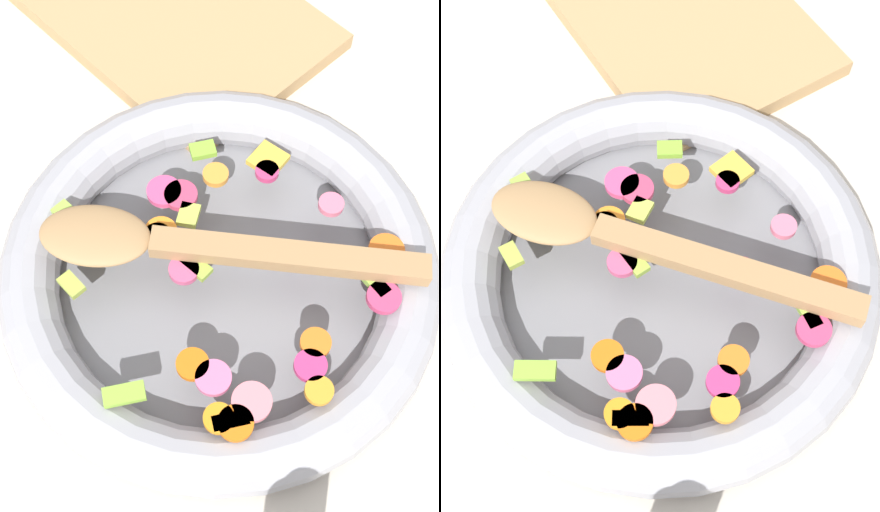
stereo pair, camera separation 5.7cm
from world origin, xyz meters
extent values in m
plane|color=beige|center=(0.00, 0.00, 0.00)|extent=(4.00, 4.00, 0.00)
cylinder|color=slate|center=(0.00, 0.00, 0.01)|extent=(0.32, 0.32, 0.01)
torus|color=#9E9EA5|center=(0.00, 0.00, 0.03)|extent=(0.37, 0.37, 0.05)
cylinder|color=orange|center=(0.13, -0.03, 0.05)|extent=(0.03, 0.03, 0.01)
cylinder|color=orange|center=(0.09, -0.09, 0.05)|extent=(0.03, 0.03, 0.01)
cylinder|color=orange|center=(0.11, -0.09, 0.05)|extent=(0.04, 0.04, 0.01)
cylinder|color=orange|center=(-0.05, -0.02, 0.05)|extent=(0.03, 0.03, 0.01)
cylinder|color=orange|center=(0.09, 0.10, 0.05)|extent=(0.04, 0.04, 0.01)
cylinder|color=orange|center=(-0.05, -0.02, 0.05)|extent=(0.03, 0.03, 0.01)
cylinder|color=orange|center=(0.10, 0.00, 0.05)|extent=(0.03, 0.03, 0.01)
cylinder|color=orange|center=(0.05, -0.08, 0.05)|extent=(0.03, 0.03, 0.01)
cylinder|color=orange|center=(-0.06, 0.05, 0.05)|extent=(0.03, 0.03, 0.01)
cube|color=#94B840|center=(-0.01, -0.02, 0.05)|extent=(0.03, 0.02, 0.01)
cube|color=#A8C646|center=(0.10, -0.09, 0.05)|extent=(0.02, 0.03, 0.01)
cube|color=#88BB39|center=(0.03, -0.13, 0.05)|extent=(0.03, 0.03, 0.01)
cube|color=#96BE44|center=(-0.12, -0.06, 0.05)|extent=(0.02, 0.02, 0.01)
cube|color=#B6C94A|center=(-0.04, 0.01, 0.05)|extent=(0.02, 0.03, 0.01)
cube|color=#A6BA44|center=(-0.06, -0.10, 0.05)|extent=(0.02, 0.01, 0.01)
cube|color=#8CB743|center=(0.10, 0.07, 0.05)|extent=(0.03, 0.01, 0.01)
cube|color=#96C93B|center=(-0.07, -0.06, 0.05)|extent=(0.03, 0.03, 0.01)
cube|color=#85C036|center=(-0.08, 0.06, 0.05)|extent=(0.02, 0.03, 0.01)
cylinder|color=#DE487D|center=(-0.07, 0.01, 0.05)|extent=(0.04, 0.04, 0.01)
cylinder|color=#CB3A67|center=(0.12, 0.07, 0.05)|extent=(0.04, 0.04, 0.01)
cylinder|color=#CE376B|center=(-0.03, 0.08, 0.05)|extent=(0.02, 0.02, 0.01)
cylinder|color=#E56C88|center=(0.03, 0.10, 0.05)|extent=(0.03, 0.03, 0.01)
cylinder|color=#DB6895|center=(0.07, -0.07, 0.05)|extent=(0.03, 0.03, 0.01)
cylinder|color=#D43163|center=(0.05, 0.05, 0.05)|extent=(0.03, 0.03, 0.01)
cylinder|color=#E17983|center=(0.10, -0.07, 0.05)|extent=(0.03, 0.03, 0.01)
cylinder|color=#CF4D78|center=(-0.01, -0.03, 0.05)|extent=(0.03, 0.03, 0.01)
cylinder|color=#C9326E|center=(0.11, -0.02, 0.05)|extent=(0.04, 0.04, 0.01)
cylinder|color=#C53C60|center=(-0.06, 0.02, 0.05)|extent=(0.04, 0.04, 0.01)
cube|color=gold|center=(-0.04, 0.09, 0.05)|extent=(0.03, 0.03, 0.01)
cube|color=#A87F51|center=(0.04, 0.03, 0.06)|extent=(0.18, 0.16, 0.01)
ellipsoid|color=#A87F51|center=(-0.08, -0.06, 0.06)|extent=(0.11, 0.10, 0.01)
cube|color=tan|center=(-0.25, 0.18, 0.01)|extent=(0.31, 0.22, 0.02)
camera|label=1|loc=(0.19, -0.18, 0.56)|focal=50.00mm
camera|label=2|loc=(0.22, -0.14, 0.56)|focal=50.00mm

